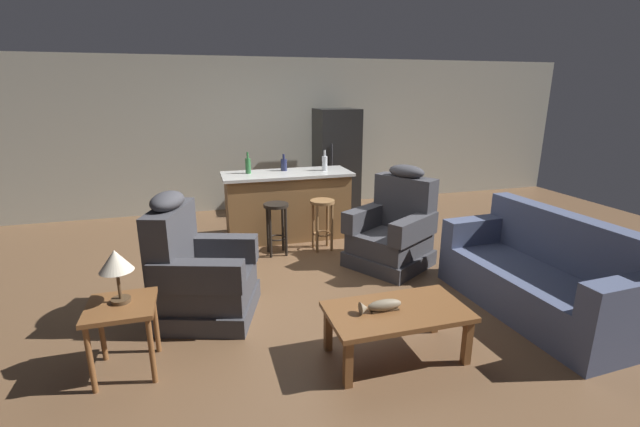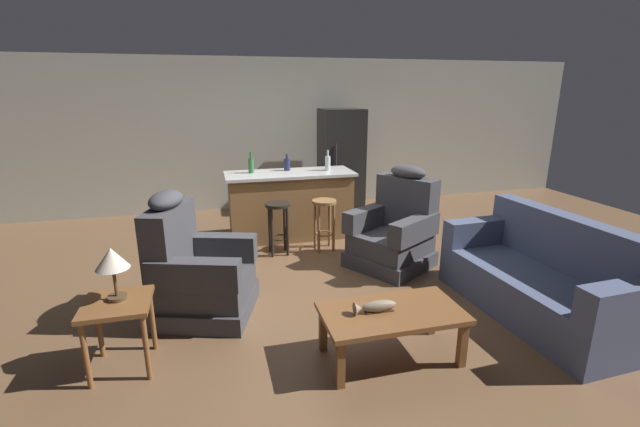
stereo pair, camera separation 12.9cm
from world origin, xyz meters
The scene contains 16 objects.
ground_plane centered at (0.00, 0.00, 0.00)m, with size 12.00×12.00×0.00m.
back_wall centered at (0.00, 3.12, 1.30)m, with size 12.00×0.05×2.60m.
coffee_table centered at (0.21, -1.75, 0.36)m, with size 1.10×0.60×0.42m.
fish_figurine centered at (0.08, -1.74, 0.46)m, with size 0.34×0.10×0.10m.
couch centered at (1.88, -1.45, 0.34)m, with size 0.93×1.94×0.94m.
recliner_near_lamp centered at (-1.27, -0.63, 0.42)m, with size 1.06×1.06×1.20m.
recliner_near_island centered at (1.03, 0.01, 0.42)m, with size 1.15×1.15×1.20m.
end_table centered at (-1.82, -1.35, 0.46)m, with size 0.48×0.48×0.56m.
table_lamp centered at (-1.82, -1.31, 0.87)m, with size 0.24×0.24×0.41m.
kitchen_island centered at (0.00, 1.35, 0.48)m, with size 1.80×0.70×0.95m.
bar_stool_left centered at (-0.28, 0.72, 0.47)m, with size 0.32×0.32×0.68m.
bar_stool_right centered at (0.33, 0.72, 0.47)m, with size 0.32×0.32×0.68m.
refrigerator centered at (1.13, 2.55, 0.88)m, with size 0.70×0.69×1.76m.
bottle_tall_green centered at (-0.01, 1.50, 1.04)m, with size 0.09×0.09×0.24m.
bottle_short_amber centered at (-0.53, 1.44, 1.06)m, with size 0.07×0.07×0.30m.
bottle_wine_dark centered at (0.56, 1.36, 1.06)m, with size 0.08×0.08×0.29m.
Camera 2 is at (-1.08, -4.49, 2.07)m, focal length 24.00 mm.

